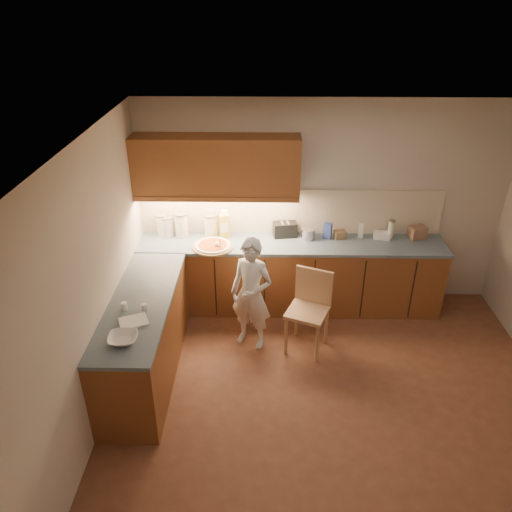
# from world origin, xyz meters

# --- Properties ---
(room) EXTENTS (4.54, 4.50, 2.62)m
(room) POSITION_xyz_m (0.00, 0.00, 1.68)
(room) COLOR brown
(room) RESTS_ON ground
(l_counter) EXTENTS (3.77, 2.62, 0.92)m
(l_counter) POSITION_xyz_m (-0.92, 1.25, 0.46)
(l_counter) COLOR brown
(l_counter) RESTS_ON ground
(backsplash) EXTENTS (3.75, 0.02, 0.58)m
(backsplash) POSITION_xyz_m (-0.38, 1.99, 1.21)
(backsplash) COLOR beige
(backsplash) RESTS_ON l_counter
(upper_cabinets) EXTENTS (1.95, 0.36, 0.73)m
(upper_cabinets) POSITION_xyz_m (-1.27, 1.82, 1.85)
(upper_cabinets) COLOR brown
(upper_cabinets) RESTS_ON ground
(pizza_on_board) EXTENTS (0.49, 0.49, 0.20)m
(pizza_on_board) POSITION_xyz_m (-1.32, 1.55, 0.94)
(pizza_on_board) COLOR #A08250
(pizza_on_board) RESTS_ON l_counter
(child) EXTENTS (0.58, 0.49, 1.34)m
(child) POSITION_xyz_m (-0.84, 0.91, 0.67)
(child) COLOR white
(child) RESTS_ON ground
(wooden_chair) EXTENTS (0.56, 0.56, 0.95)m
(wooden_chair) POSITION_xyz_m (-0.19, 0.89, 0.55)
(wooden_chair) COLOR tan
(wooden_chair) RESTS_ON ground
(mixing_bowl) EXTENTS (0.28, 0.28, 0.06)m
(mixing_bowl) POSITION_xyz_m (-1.95, -0.26, 0.95)
(mixing_bowl) COLOR white
(mixing_bowl) RESTS_ON l_counter
(canister_a) EXTENTS (0.15, 0.15, 0.29)m
(canister_a) POSITION_xyz_m (-1.98, 1.86, 1.07)
(canister_a) COLOR silver
(canister_a) RESTS_ON l_counter
(canister_b) EXTENTS (0.15, 0.15, 0.26)m
(canister_b) POSITION_xyz_m (-1.92, 1.86, 1.05)
(canister_b) COLOR beige
(canister_b) RESTS_ON l_counter
(canister_c) EXTENTS (0.17, 0.17, 0.32)m
(canister_c) POSITION_xyz_m (-1.74, 1.85, 1.08)
(canister_c) COLOR silver
(canister_c) RESTS_ON l_counter
(canister_d) EXTENTS (0.17, 0.17, 0.28)m
(canister_d) POSITION_xyz_m (-1.38, 1.89, 1.06)
(canister_d) COLOR silver
(canister_d) RESTS_ON l_counter
(oil_jug) EXTENTS (0.14, 0.12, 0.36)m
(oil_jug) POSITION_xyz_m (-1.20, 1.84, 1.09)
(oil_jug) COLOR gold
(oil_jug) RESTS_ON l_counter
(toaster) EXTENTS (0.31, 0.20, 0.19)m
(toaster) POSITION_xyz_m (-0.45, 1.88, 1.01)
(toaster) COLOR black
(toaster) RESTS_ON l_counter
(steel_pot) EXTENTS (0.18, 0.18, 0.14)m
(steel_pot) POSITION_xyz_m (-0.17, 1.81, 0.99)
(steel_pot) COLOR #AFAFB4
(steel_pot) RESTS_ON l_counter
(blue_box) EXTENTS (0.12, 0.10, 0.20)m
(blue_box) POSITION_xyz_m (0.08, 1.83, 1.02)
(blue_box) COLOR #354AA1
(blue_box) RESTS_ON l_counter
(card_box_a) EXTENTS (0.16, 0.14, 0.10)m
(card_box_a) POSITION_xyz_m (0.23, 1.83, 0.97)
(card_box_a) COLOR #9E7955
(card_box_a) RESTS_ON l_counter
(white_bottle) EXTENTS (0.07, 0.07, 0.18)m
(white_bottle) POSITION_xyz_m (0.49, 1.86, 1.01)
(white_bottle) COLOR silver
(white_bottle) RESTS_ON l_counter
(flat_pack) EXTENTS (0.22, 0.17, 0.08)m
(flat_pack) POSITION_xyz_m (0.76, 1.85, 0.96)
(flat_pack) COLOR white
(flat_pack) RESTS_ON l_counter
(tall_jar) EXTENTS (0.08, 0.08, 0.24)m
(tall_jar) POSITION_xyz_m (0.86, 1.85, 1.04)
(tall_jar) COLOR white
(tall_jar) RESTS_ON l_counter
(card_box_b) EXTENTS (0.23, 0.20, 0.15)m
(card_box_b) POSITION_xyz_m (1.20, 1.86, 1.00)
(card_box_b) COLOR #A17456
(card_box_b) RESTS_ON l_counter
(dough_cloth) EXTENTS (0.32, 0.29, 0.02)m
(dough_cloth) POSITION_xyz_m (-1.93, 0.03, 0.93)
(dough_cloth) COLOR white
(dough_cloth) RESTS_ON l_counter
(spice_jar_a) EXTENTS (0.07, 0.07, 0.08)m
(spice_jar_a) POSITION_xyz_m (-2.06, 0.24, 0.96)
(spice_jar_a) COLOR white
(spice_jar_a) RESTS_ON l_counter
(spice_jar_b) EXTENTS (0.07, 0.07, 0.07)m
(spice_jar_b) POSITION_xyz_m (-1.86, 0.22, 0.96)
(spice_jar_b) COLOR white
(spice_jar_b) RESTS_ON l_counter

